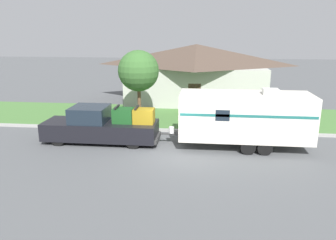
{
  "coord_description": "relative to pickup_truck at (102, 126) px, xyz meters",
  "views": [
    {
      "loc": [
        1.63,
        -15.83,
        6.14
      ],
      "look_at": [
        -0.27,
        1.36,
        1.4
      ],
      "focal_mm": 35.0,
      "sensor_mm": 36.0,
      "label": 1
    }
  ],
  "objects": [
    {
      "name": "pickup_truck",
      "position": [
        0.0,
        0.0,
        0.0
      ],
      "size": [
        6.49,
        2.09,
        2.11
      ],
      "color": "black",
      "rests_on": "ground_plane"
    },
    {
      "name": "travel_trailer",
      "position": [
        7.87,
        -0.0,
        0.81
      ],
      "size": [
        7.93,
        2.5,
        3.24
      ],
      "color": "black",
      "rests_on": "ground_plane"
    },
    {
      "name": "tree_in_yard",
      "position": [
        1.24,
        4.65,
        2.56
      ],
      "size": [
        2.78,
        2.78,
        4.9
      ],
      "color": "brown",
      "rests_on": "ground_plane"
    },
    {
      "name": "house_across_street",
      "position": [
        4.93,
        11.91,
        1.66
      ],
      "size": [
        12.5,
        7.48,
        5.0
      ],
      "color": "#B2B2A8",
      "rests_on": "ground_plane"
    },
    {
      "name": "lawn_strip",
      "position": [
        4.02,
        6.04,
        -0.92
      ],
      "size": [
        80.0,
        7.0,
        0.03
      ],
      "color": "#477538",
      "rests_on": "ground_plane"
    },
    {
      "name": "curb_strip",
      "position": [
        4.02,
        2.39,
        -0.86
      ],
      "size": [
        80.0,
        0.3,
        0.14
      ],
      "color": "#999993",
      "rests_on": "ground_plane"
    },
    {
      "name": "ground_plane",
      "position": [
        4.02,
        -1.36,
        -0.93
      ],
      "size": [
        120.0,
        120.0,
        0.0
      ],
      "primitive_type": "plane",
      "color": "#515456"
    },
    {
      "name": "mailbox",
      "position": [
        10.43,
        3.09,
        0.07
      ],
      "size": [
        0.48,
        0.2,
        1.3
      ],
      "color": "brown",
      "rests_on": "ground_plane"
    }
  ]
}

